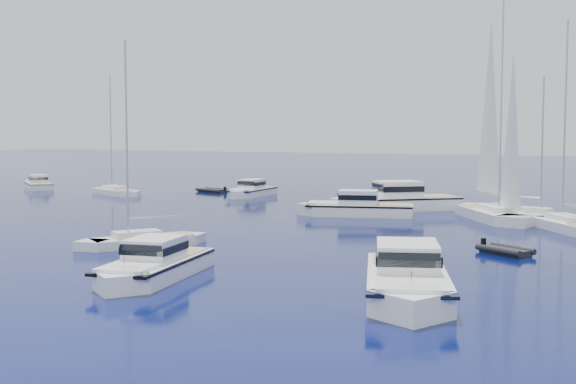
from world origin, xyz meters
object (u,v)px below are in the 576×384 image
motor_cruiser_near (153,279)px  motor_cruiser_right (407,297)px  tender_yellow (184,266)px  sailboat_fore (142,246)px

motor_cruiser_near → motor_cruiser_right: (12.26, 1.66, 0.00)m
motor_cruiser_right → tender_yellow: (-13.00, 1.98, 0.00)m
motor_cruiser_right → tender_yellow: 13.15m
motor_cruiser_near → tender_yellow: motor_cruiser_near is taller
motor_cruiser_near → sailboat_fore: size_ratio=0.74×
motor_cruiser_near → motor_cruiser_right: 12.37m
tender_yellow → motor_cruiser_right: bearing=-18.1°
motor_cruiser_near → sailboat_fore: 10.64m
sailboat_fore → tender_yellow: bearing=178.7°
motor_cruiser_right → tender_yellow: size_ratio=3.55×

